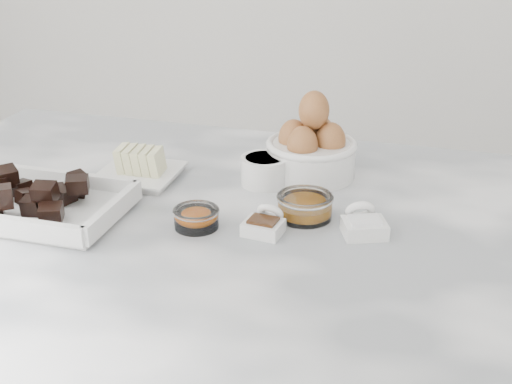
% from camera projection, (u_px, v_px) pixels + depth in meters
% --- Properties ---
extents(marble_slab, '(1.20, 0.80, 0.04)m').
position_uv_depth(marble_slab, '(237.00, 237.00, 1.02)').
color(marble_slab, white).
rests_on(marble_slab, cabinet).
extents(chocolate_dish, '(0.23, 0.18, 0.06)m').
position_uv_depth(chocolate_dish, '(44.00, 199.00, 1.03)').
color(chocolate_dish, white).
rests_on(chocolate_dish, marble_slab).
extents(butter_plate, '(0.13, 0.13, 0.05)m').
position_uv_depth(butter_plate, '(138.00, 168.00, 1.16)').
color(butter_plate, white).
rests_on(butter_plate, marble_slab).
extents(sugar_ramekin, '(0.08, 0.08, 0.05)m').
position_uv_depth(sugar_ramekin, '(264.00, 169.00, 1.14)').
color(sugar_ramekin, white).
rests_on(sugar_ramekin, marble_slab).
extents(egg_bowl, '(0.15, 0.15, 0.14)m').
position_uv_depth(egg_bowl, '(311.00, 149.00, 1.16)').
color(egg_bowl, white).
rests_on(egg_bowl, marble_slab).
extents(honey_bowl, '(0.08, 0.08, 0.04)m').
position_uv_depth(honey_bowl, '(305.00, 206.00, 1.03)').
color(honey_bowl, white).
rests_on(honey_bowl, marble_slab).
extents(zest_bowl, '(0.07, 0.07, 0.03)m').
position_uv_depth(zest_bowl, '(196.00, 217.00, 1.00)').
color(zest_bowl, white).
rests_on(zest_bowl, marble_slab).
extents(vanilla_spoon, '(0.06, 0.07, 0.04)m').
position_uv_depth(vanilla_spoon, '(265.00, 223.00, 0.99)').
color(vanilla_spoon, white).
rests_on(vanilla_spoon, marble_slab).
extents(salt_spoon, '(0.07, 0.08, 0.04)m').
position_uv_depth(salt_spoon, '(363.00, 223.00, 0.98)').
color(salt_spoon, white).
rests_on(salt_spoon, marble_slab).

